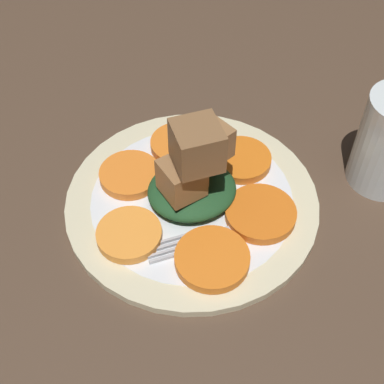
% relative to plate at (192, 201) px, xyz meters
% --- Properties ---
extents(table_slab, '(1.20, 1.20, 0.02)m').
position_rel_plate_xyz_m(table_slab, '(0.00, 0.00, -0.02)').
color(table_slab, '#4C3828').
rests_on(table_slab, ground).
extents(plate, '(0.29, 0.29, 0.01)m').
position_rel_plate_xyz_m(plate, '(0.00, 0.00, 0.00)').
color(plate, beige).
rests_on(plate, table_slab).
extents(carrot_slice_0, '(0.08, 0.08, 0.01)m').
position_rel_plate_xyz_m(carrot_slice_0, '(-0.01, -0.09, 0.01)').
color(carrot_slice_0, orange).
rests_on(carrot_slice_0, plate).
extents(carrot_slice_1, '(0.08, 0.08, 0.01)m').
position_rel_plate_xyz_m(carrot_slice_1, '(0.06, -0.05, 0.01)').
color(carrot_slice_1, orange).
rests_on(carrot_slice_1, plate).
extents(carrot_slice_2, '(0.07, 0.07, 0.01)m').
position_rel_plate_xyz_m(carrot_slice_2, '(0.07, 0.03, 0.01)').
color(carrot_slice_2, orange).
rests_on(carrot_slice_2, plate).
extents(carrot_slice_3, '(0.07, 0.07, 0.01)m').
position_rel_plate_xyz_m(carrot_slice_3, '(0.01, 0.08, 0.01)').
color(carrot_slice_3, orange).
rests_on(carrot_slice_3, plate).
extents(carrot_slice_4, '(0.07, 0.07, 0.01)m').
position_rel_plate_xyz_m(carrot_slice_4, '(-0.06, 0.05, 0.01)').
color(carrot_slice_4, orange).
rests_on(carrot_slice_4, plate).
extents(carrot_slice_5, '(0.07, 0.07, 0.01)m').
position_rel_plate_xyz_m(carrot_slice_5, '(-0.08, -0.03, 0.01)').
color(carrot_slice_5, orange).
rests_on(carrot_slice_5, plate).
extents(center_pile, '(0.10, 0.09, 0.12)m').
position_rel_plate_xyz_m(center_pile, '(-0.00, -0.00, 0.05)').
color(center_pile, '#1E4723').
rests_on(center_pile, plate).
extents(fork, '(0.17, 0.02, 0.00)m').
position_rel_plate_xyz_m(fork, '(0.01, -0.06, 0.01)').
color(fork, '#B2B2B7').
rests_on(fork, plate).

